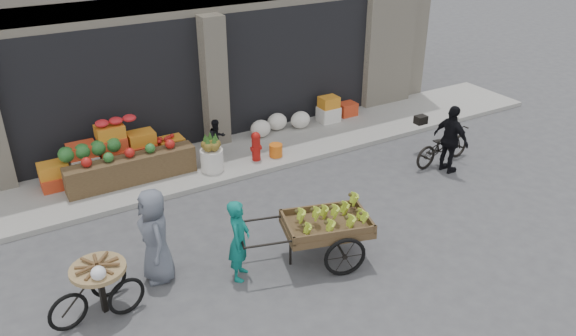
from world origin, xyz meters
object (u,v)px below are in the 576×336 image
cyclist (451,140)px  pineapple_bin (212,160)px  fire_hydrant (256,145)px  vendor_woman (239,240)px  orange_bucket (276,150)px  vendor_grey (155,236)px  seated_person (217,138)px  banana_cart (324,223)px  tricycle_cart (100,282)px  bicycle (443,145)px

cyclist → pineapple_bin: bearing=56.6°
fire_hydrant → vendor_woman: 4.25m
orange_bucket → vendor_grey: vendor_grey is taller
seated_person → cyclist: (4.34, -3.19, 0.21)m
seated_person → orange_bucket: bearing=-40.3°
cyclist → banana_cart: bearing=102.9°
tricycle_cart → pineapple_bin: bearing=32.0°
bicycle → cyclist: bearing=148.6°
pineapple_bin → cyclist: (4.74, -2.59, 0.43)m
fire_hydrant → banana_cart: (-0.73, -3.93, 0.25)m
seated_person → banana_cart: (-0.03, -4.58, 0.17)m
vendor_woman → seated_person: bearing=18.7°
bicycle → banana_cart: bearing=106.6°
pineapple_bin → seated_person: size_ratio=0.56×
banana_cart → vendor_grey: 2.83m
pineapple_bin → vendor_woman: size_ratio=0.36×
orange_bucket → banana_cart: (-1.23, -3.88, 0.49)m
orange_bucket → bicycle: 3.94m
seated_person → banana_cart: size_ratio=0.35×
fire_hydrant → tricycle_cart: bearing=-142.8°
fire_hydrant → vendor_woman: (-2.19, -3.63, 0.23)m
orange_bucket → vendor_woman: size_ratio=0.22×
seated_person → bicycle: 5.33m
vendor_grey → tricycle_cart: bearing=-65.7°
cyclist → bicycle: bearing=-31.4°
vendor_grey → bicycle: vendor_grey is taller
banana_cart → vendor_grey: (-2.66, 0.97, 0.08)m
banana_cart → seated_person: bearing=105.5°
seated_person → bicycle: size_ratio=0.54×
pineapple_bin → fire_hydrant: size_ratio=0.73×
tricycle_cart → cyclist: cyclist is taller
pineapple_bin → cyclist: cyclist is taller
pineapple_bin → banana_cart: 4.02m
orange_bucket → seated_person: 1.42m
bicycle → cyclist: (-0.20, -0.40, 0.35)m
orange_bucket → tricycle_cart: 5.92m
banana_cart → vendor_grey: bearing=175.7°
tricycle_cart → bicycle: (8.25, 1.21, -0.11)m
tricycle_cart → bicycle: tricycle_cart is taller
banana_cart → fire_hydrant: bearing=95.3°
fire_hydrant → orange_bucket: 0.55m
banana_cart → bicycle: 4.92m
tricycle_cart → bicycle: size_ratio=0.85×
pineapple_bin → vendor_woman: bearing=-106.6°
orange_bucket → seated_person: seated_person is taller
cyclist → seated_person: bearing=48.9°
pineapple_bin → bicycle: bicycle is taller
bicycle → fire_hydrant: bearing=56.1°
pineapple_bin → vendor_woman: 3.86m
orange_bucket → vendor_grey: (-3.88, -2.91, 0.56)m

